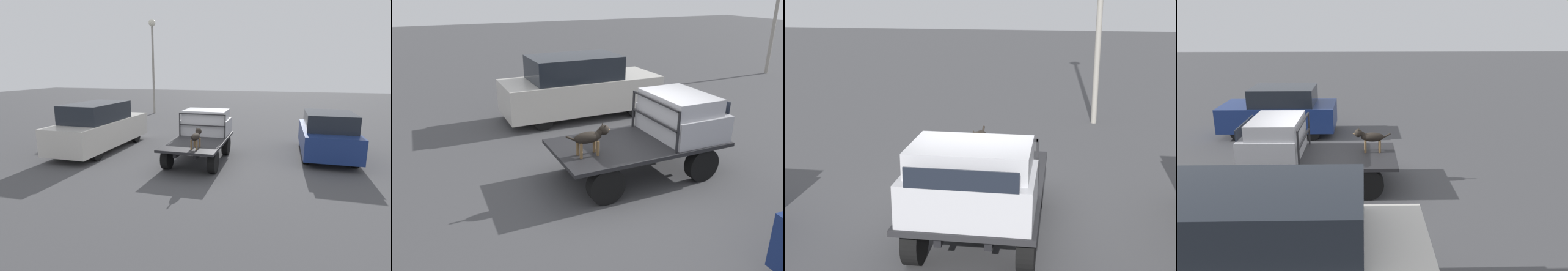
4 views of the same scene
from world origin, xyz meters
TOP-DOWN VIEW (x-y plane):
  - ground_plane at (0.00, 0.00)m, footprint 80.00×80.00m
  - flatbed_truck at (0.00, 0.00)m, footprint 3.76×1.91m
  - truck_cab at (1.12, 0.00)m, footprint 1.37×1.79m
  - truck_headboard at (0.39, 0.00)m, footprint 0.04×1.79m
  - dog at (-1.21, -0.24)m, footprint 0.97×0.24m
  - parked_pickup_far at (0.51, 4.44)m, footprint 5.08×1.86m

SIDE VIEW (x-z plane):
  - ground_plane at x=0.00m, z-range 0.00..0.00m
  - flatbed_truck at x=0.00m, z-range 0.18..0.99m
  - parked_pickup_far at x=0.51m, z-range -0.02..1.96m
  - dog at x=-1.21m, z-range 0.89..1.52m
  - truck_cab at x=1.12m, z-range 0.79..1.75m
  - truck_headboard at x=0.39m, z-range 0.96..1.84m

